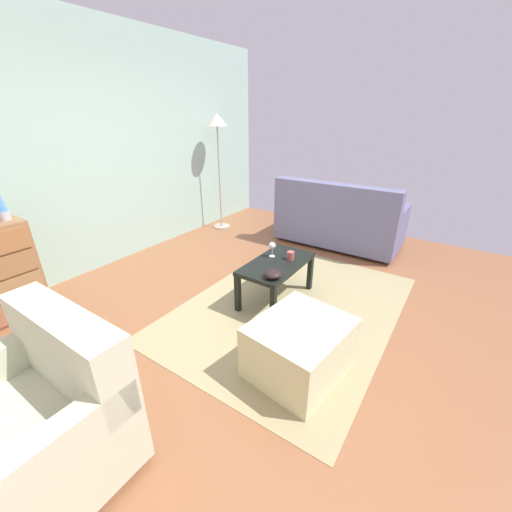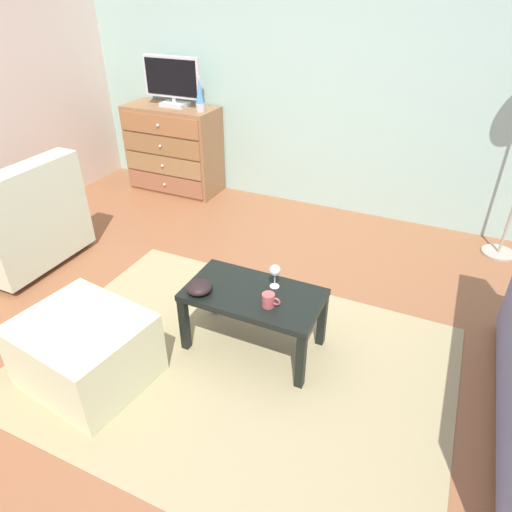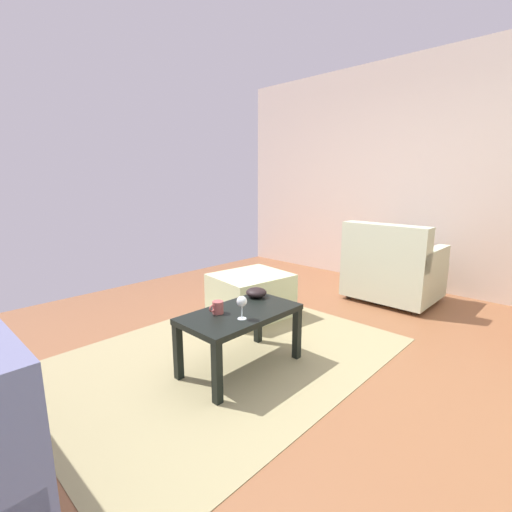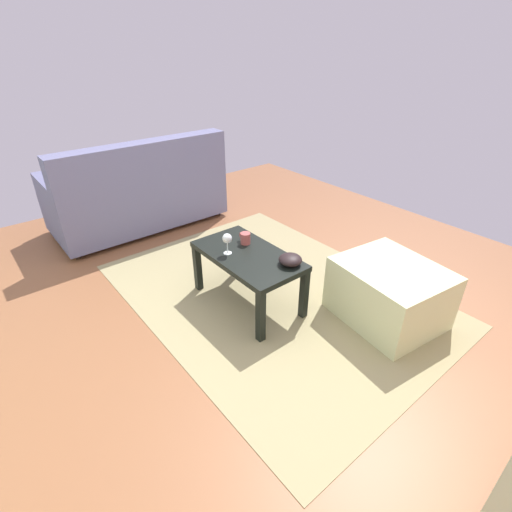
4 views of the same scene
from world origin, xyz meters
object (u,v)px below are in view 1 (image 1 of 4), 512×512
object	(u,v)px
armchair	(35,422)
standing_lamp	(217,131)
lava_lamp	(1,204)
wine_glass	(272,246)
mug	(291,255)
bowl_decorative	(273,274)
ottoman	(300,348)
coffee_table	(276,268)
couch_large	(338,221)

from	to	relation	value
armchair	standing_lamp	world-z (taller)	standing_lamp
armchair	lava_lamp	bearing A→B (deg)	68.60
lava_lamp	wine_glass	world-z (taller)	lava_lamp
mug	bowl_decorative	xyz separation A→B (m)	(-0.44, -0.05, -0.01)
mug	standing_lamp	bearing A→B (deg)	56.67
mug	standing_lamp	distance (m)	2.65
mug	ottoman	size ratio (longest dim) A/B	0.16
armchair	standing_lamp	size ratio (longest dim) A/B	0.50
mug	standing_lamp	xyz separation A→B (m)	(1.33, 2.03, 1.06)
mug	armchair	size ratio (longest dim) A/B	0.13
coffee_table	mug	distance (m)	0.19
wine_glass	armchair	xyz separation A→B (m)	(-2.29, 0.04, -0.19)
lava_lamp	mug	size ratio (longest dim) A/B	2.89
bowl_decorative	ottoman	size ratio (longest dim) A/B	0.23
coffee_table	armchair	size ratio (longest dim) A/B	0.94
armchair	coffee_table	bearing A→B (deg)	-3.83
coffee_table	ottoman	size ratio (longest dim) A/B	1.20
bowl_decorative	lava_lamp	bearing A→B (deg)	119.68
ottoman	standing_lamp	xyz separation A→B (m)	(2.25, 2.61, 1.32)
mug	bowl_decorative	size ratio (longest dim) A/B	0.71
wine_glass	bowl_decorative	bearing A→B (deg)	-148.18
lava_lamp	wine_glass	xyz separation A→B (m)	(1.58, -1.84, -0.52)
couch_large	ottoman	bearing A→B (deg)	-164.97
wine_glass	couch_large	xyz separation A→B (m)	(1.71, -0.08, -0.19)
lava_lamp	standing_lamp	world-z (taller)	standing_lamp
lava_lamp	ottoman	world-z (taller)	lava_lamp
coffee_table	bowl_decorative	size ratio (longest dim) A/B	5.23
lava_lamp	couch_large	size ratio (longest dim) A/B	0.19
coffee_table	ottoman	world-z (taller)	coffee_table
wine_glass	standing_lamp	size ratio (longest dim) A/B	0.09
bowl_decorative	armchair	world-z (taller)	armchair
armchair	standing_lamp	xyz separation A→B (m)	(3.67, 1.80, 1.18)
mug	coffee_table	bearing A→B (deg)	148.41
lava_lamp	coffee_table	bearing A→B (deg)	-52.60
wine_glass	coffee_table	bearing A→B (deg)	-130.06
bowl_decorative	mug	bearing A→B (deg)	6.59
ottoman	armchair	bearing A→B (deg)	150.34
mug	lava_lamp	bearing A→B (deg)	128.66
ottoman	lava_lamp	bearing A→B (deg)	105.27
coffee_table	wine_glass	distance (m)	0.23
mug	couch_large	world-z (taller)	couch_large
couch_large	armchair	bearing A→B (deg)	178.35
mug	armchair	bearing A→B (deg)	174.34
coffee_table	mug	size ratio (longest dim) A/B	7.40
mug	couch_large	xyz separation A→B (m)	(1.67, 0.12, -0.11)
bowl_decorative	couch_large	xyz separation A→B (m)	(2.11, 0.17, -0.11)
coffee_table	couch_large	size ratio (longest dim) A/B	0.49
standing_lamp	couch_large	bearing A→B (deg)	-80.18
wine_glass	standing_lamp	distance (m)	2.50
wine_glass	bowl_decorative	xyz separation A→B (m)	(-0.40, -0.25, -0.08)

